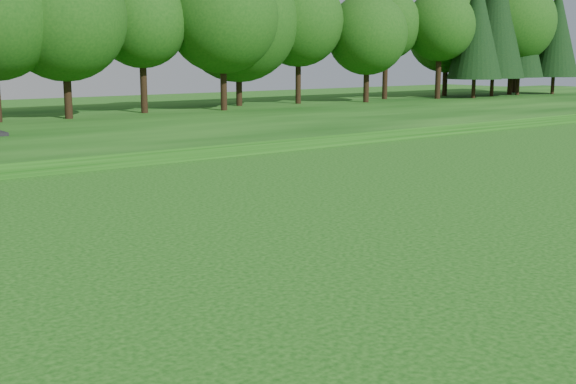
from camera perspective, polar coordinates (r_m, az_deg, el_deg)
berm at (r=48.31m, az=-9.27°, el=5.54°), size 130.00×30.00×0.60m
walking_path at (r=36.67m, az=1.21°, el=3.64°), size 130.00×1.60×0.04m
treeline at (r=51.81m, az=-11.71°, el=14.44°), size 104.00×7.00×15.00m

